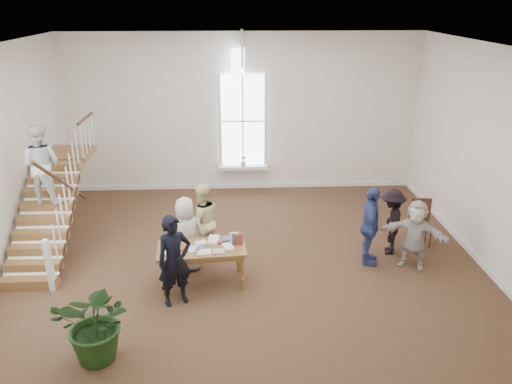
{
  "coord_description": "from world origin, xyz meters",
  "views": [
    {
      "loc": [
        -0.26,
        -9.51,
        5.39
      ],
      "look_at": [
        0.19,
        0.4,
        1.47
      ],
      "focal_mm": 35.0,
      "sensor_mm": 36.0,
      "label": 1
    }
  ],
  "objects_px": {
    "woman_cluster_b": "(391,222)",
    "elderly_woman": "(186,234)",
    "library_table": "(202,251)",
    "floor_plant": "(98,323)",
    "side_chair": "(421,219)",
    "police_officer": "(174,261)",
    "person_yellow": "(202,221)",
    "woman_cluster_c": "(415,234)",
    "woman_cluster_a": "(370,226)"
  },
  "relations": [
    {
      "from": "woman_cluster_b",
      "to": "elderly_woman",
      "type": "bearing_deg",
      "value": -67.97
    },
    {
      "from": "library_table",
      "to": "woman_cluster_b",
      "type": "distance_m",
      "value": 4.24
    },
    {
      "from": "floor_plant",
      "to": "side_chair",
      "type": "height_order",
      "value": "floor_plant"
    },
    {
      "from": "police_officer",
      "to": "person_yellow",
      "type": "xyz_separation_m",
      "value": [
        0.4,
        1.75,
        -0.03
      ]
    },
    {
      "from": "woman_cluster_b",
      "to": "woman_cluster_c",
      "type": "height_order",
      "value": "woman_cluster_c"
    },
    {
      "from": "library_table",
      "to": "side_chair",
      "type": "relative_size",
      "value": 1.67
    },
    {
      "from": "library_table",
      "to": "floor_plant",
      "type": "distance_m",
      "value": 2.64
    },
    {
      "from": "woman_cluster_b",
      "to": "side_chair",
      "type": "xyz_separation_m",
      "value": [
        0.84,
        0.44,
        -0.15
      ]
    },
    {
      "from": "person_yellow",
      "to": "woman_cluster_b",
      "type": "xyz_separation_m",
      "value": [
        4.15,
        0.02,
        -0.1
      ]
    },
    {
      "from": "woman_cluster_c",
      "to": "woman_cluster_a",
      "type": "bearing_deg",
      "value": -164.14
    },
    {
      "from": "person_yellow",
      "to": "floor_plant",
      "type": "relative_size",
      "value": 1.27
    },
    {
      "from": "woman_cluster_b",
      "to": "side_chair",
      "type": "bearing_deg",
      "value": 133.03
    },
    {
      "from": "elderly_woman",
      "to": "police_officer",
      "type": "bearing_deg",
      "value": 73.87
    },
    {
      "from": "woman_cluster_a",
      "to": "side_chair",
      "type": "height_order",
      "value": "woman_cluster_a"
    },
    {
      "from": "elderly_woman",
      "to": "side_chair",
      "type": "distance_m",
      "value": 5.38
    },
    {
      "from": "side_chair",
      "to": "police_officer",
      "type": "bearing_deg",
      "value": -152.24
    },
    {
      "from": "woman_cluster_b",
      "to": "woman_cluster_c",
      "type": "bearing_deg",
      "value": 40.2
    },
    {
      "from": "library_table",
      "to": "police_officer",
      "type": "relative_size",
      "value": 1.01
    },
    {
      "from": "elderly_woman",
      "to": "woman_cluster_c",
      "type": "xyz_separation_m",
      "value": [
        4.75,
        -0.13,
        -0.05
      ]
    },
    {
      "from": "floor_plant",
      "to": "person_yellow",
      "type": "bearing_deg",
      "value": 66.33
    },
    {
      "from": "elderly_woman",
      "to": "woman_cluster_a",
      "type": "bearing_deg",
      "value": 169.42
    },
    {
      "from": "library_table",
      "to": "elderly_woman",
      "type": "distance_m",
      "value": 0.7
    },
    {
      "from": "police_officer",
      "to": "floor_plant",
      "type": "distance_m",
      "value": 1.85
    },
    {
      "from": "woman_cluster_a",
      "to": "person_yellow",
      "type": "bearing_deg",
      "value": 94.81
    },
    {
      "from": "police_officer",
      "to": "woman_cluster_b",
      "type": "xyz_separation_m",
      "value": [
        4.55,
        1.77,
        -0.13
      ]
    },
    {
      "from": "police_officer",
      "to": "person_yellow",
      "type": "relative_size",
      "value": 1.03
    },
    {
      "from": "woman_cluster_a",
      "to": "side_chair",
      "type": "xyz_separation_m",
      "value": [
        1.44,
        0.89,
        -0.27
      ]
    },
    {
      "from": "police_officer",
      "to": "woman_cluster_b",
      "type": "height_order",
      "value": "police_officer"
    },
    {
      "from": "person_yellow",
      "to": "woman_cluster_c",
      "type": "distance_m",
      "value": 4.5
    },
    {
      "from": "floor_plant",
      "to": "woman_cluster_a",
      "type": "bearing_deg",
      "value": 29.64
    },
    {
      "from": "woman_cluster_b",
      "to": "side_chair",
      "type": "height_order",
      "value": "woman_cluster_b"
    },
    {
      "from": "person_yellow",
      "to": "woman_cluster_a",
      "type": "distance_m",
      "value": 3.58
    },
    {
      "from": "elderly_woman",
      "to": "woman_cluster_b",
      "type": "relative_size",
      "value": 1.06
    },
    {
      "from": "woman_cluster_b",
      "to": "floor_plant",
      "type": "bearing_deg",
      "value": -44.1
    },
    {
      "from": "woman_cluster_c",
      "to": "police_officer",
      "type": "bearing_deg",
      "value": -138.66
    },
    {
      "from": "woman_cluster_a",
      "to": "side_chair",
      "type": "relative_size",
      "value": 1.63
    },
    {
      "from": "library_table",
      "to": "woman_cluster_c",
      "type": "distance_m",
      "value": 4.42
    },
    {
      "from": "police_officer",
      "to": "elderly_woman",
      "type": "height_order",
      "value": "police_officer"
    },
    {
      "from": "library_table",
      "to": "woman_cluster_a",
      "type": "distance_m",
      "value": 3.56
    },
    {
      "from": "woman_cluster_a",
      "to": "woman_cluster_b",
      "type": "bearing_deg",
      "value": -41.36
    },
    {
      "from": "police_officer",
      "to": "person_yellow",
      "type": "bearing_deg",
      "value": 51.37
    },
    {
      "from": "library_table",
      "to": "elderly_woman",
      "type": "xyz_separation_m",
      "value": [
        -0.36,
        0.6,
        0.08
      ]
    },
    {
      "from": "person_yellow",
      "to": "woman_cluster_c",
      "type": "xyz_separation_m",
      "value": [
        4.45,
        -0.63,
        -0.1
      ]
    },
    {
      "from": "elderly_woman",
      "to": "woman_cluster_b",
      "type": "bearing_deg",
      "value": 175.05
    },
    {
      "from": "person_yellow",
      "to": "woman_cluster_b",
      "type": "relative_size",
      "value": 1.14
    },
    {
      "from": "woman_cluster_b",
      "to": "library_table",
      "type": "bearing_deg",
      "value": -59.33
    },
    {
      "from": "elderly_woman",
      "to": "woman_cluster_c",
      "type": "height_order",
      "value": "elderly_woman"
    },
    {
      "from": "woman_cluster_a",
      "to": "woman_cluster_b",
      "type": "relative_size",
      "value": 1.15
    },
    {
      "from": "woman_cluster_b",
      "to": "floor_plant",
      "type": "relative_size",
      "value": 1.12
    },
    {
      "from": "elderly_woman",
      "to": "woman_cluster_b",
      "type": "xyz_separation_m",
      "value": [
        4.45,
        0.52,
        -0.05
      ]
    }
  ]
}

